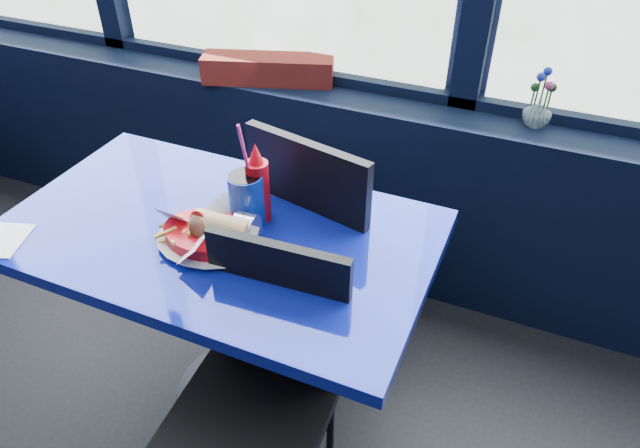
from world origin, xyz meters
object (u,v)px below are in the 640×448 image
at_px(chair_near_back, 316,233).
at_px(food_basket, 209,233).
at_px(planter_box, 268,69).
at_px(chair_near_front, 262,378).
at_px(soda_cup, 247,198).
at_px(near_table, 224,277).
at_px(flower_vase, 538,109).
at_px(ketchup_bottle, 258,187).

xyz_separation_m(chair_near_back, food_basket, (-0.14, -0.38, 0.23)).
bearing_deg(planter_box, chair_near_front, -82.28).
bearing_deg(chair_near_front, soda_cup, 118.14).
height_order(near_table, chair_near_back, chair_near_back).
distance_m(chair_near_front, flower_vase, 1.27).
bearing_deg(food_basket, soda_cup, 91.42).
bearing_deg(planter_box, food_basket, -90.17).
distance_m(chair_near_back, ketchup_bottle, 0.38).
height_order(planter_box, ketchup_bottle, ketchup_bottle).
xyz_separation_m(flower_vase, food_basket, (-0.72, -0.94, -0.08)).
relative_size(flower_vase, food_basket, 0.64).
bearing_deg(near_table, chair_near_front, -43.55).
xyz_separation_m(near_table, chair_near_back, (0.16, 0.32, -0.01)).
bearing_deg(ketchup_bottle, chair_near_front, -63.90).
bearing_deg(food_basket, ketchup_bottle, 89.21).
bearing_deg(chair_near_front, flower_vase, 63.12).
bearing_deg(planter_box, flower_vase, -16.29).
distance_m(flower_vase, food_basket, 1.19).
relative_size(chair_near_back, planter_box, 1.88).
height_order(chair_near_front, food_basket, chair_near_front).
bearing_deg(soda_cup, chair_near_front, -58.72).
relative_size(chair_near_front, food_basket, 2.71).
distance_m(chair_near_front, planter_box, 1.26).
bearing_deg(ketchup_bottle, soda_cup, -121.77).
distance_m(planter_box, food_basket, 0.96).
bearing_deg(near_table, ketchup_bottle, 46.42).
height_order(flower_vase, food_basket, flower_vase).
height_order(chair_near_back, planter_box, chair_near_back).
bearing_deg(food_basket, flower_vase, 75.65).
height_order(near_table, ketchup_bottle, ketchup_bottle).
xyz_separation_m(near_table, food_basket, (0.02, -0.06, 0.22)).
height_order(planter_box, soda_cup, soda_cup).
bearing_deg(chair_near_front, ketchup_bottle, 112.96).
height_order(chair_near_front, soda_cup, soda_cup).
bearing_deg(soda_cup, flower_vase, 50.65).
bearing_deg(chair_near_front, planter_box, 112.55).
bearing_deg(soda_cup, chair_near_back, 70.30).
bearing_deg(flower_vase, chair_near_front, -113.74).
bearing_deg(chair_near_back, ketchup_bottle, 84.78).
bearing_deg(chair_near_front, chair_near_back, 95.96).
relative_size(near_table, ketchup_bottle, 4.97).
height_order(chair_near_back, food_basket, chair_near_back).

